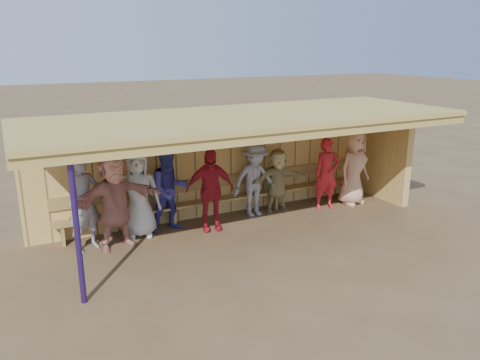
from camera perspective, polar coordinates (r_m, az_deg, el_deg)
name	(u,v)px	position (r m, az deg, el deg)	size (l,w,h in m)	color
ground	(247,231)	(10.06, 0.91, -6.25)	(90.00, 90.00, 0.00)	brown
player_a	(84,203)	(9.36, -18.49, -2.72)	(0.69, 0.45, 1.88)	gray
player_b	(138,194)	(9.76, -12.30, -1.67)	(0.89, 0.58, 1.82)	silver
player_c	(170,190)	(9.94, -8.53, -1.20)	(0.88, 0.68, 1.80)	#383593
player_d	(210,190)	(9.90, -3.68, -1.21)	(1.04, 0.43, 1.77)	red
player_e	(255,180)	(10.73, 1.79, 0.03)	(1.11, 0.64, 1.72)	gray
player_f	(278,180)	(11.06, 4.63, -0.05)	(1.41, 0.45, 1.52)	tan
player_g	(327,174)	(11.41, 10.53, 0.75)	(0.63, 0.41, 1.72)	red
player_h	(354,168)	(11.86, 13.71, 1.43)	(0.90, 0.58, 1.84)	#E3A77F
player_extra	(115,201)	(9.29, -15.00, -2.46)	(1.77, 0.56, 1.91)	tan
dugout_structure	(249,146)	(10.32, 1.08, 4.18)	(8.80, 3.20, 2.50)	#DBB05D
bench	(225,194)	(10.82, -1.84, -1.66)	(7.60, 0.34, 0.93)	#A68447
dugout_equipment	(197,201)	(10.44, -5.28, -2.61)	(7.14, 0.62, 0.80)	orange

